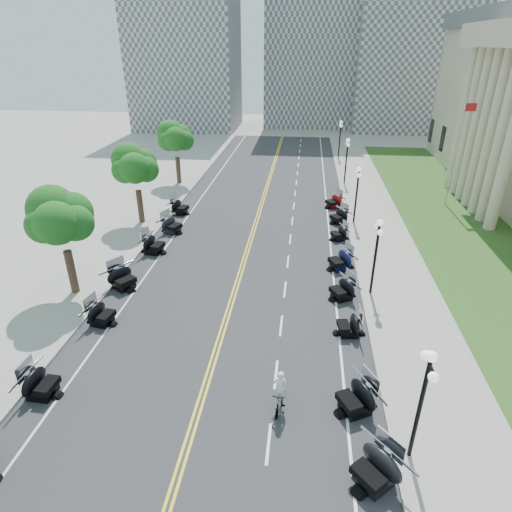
{
  "coord_description": "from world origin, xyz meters",
  "views": [
    {
      "loc": [
        4.07,
        -19.87,
        14.26
      ],
      "look_at": [
        1.24,
        4.62,
        2.0
      ],
      "focal_mm": 30.0,
      "sensor_mm": 36.0,
      "label": 1
    }
  ],
  "objects_px": {
    "flagpole": "(455,154)",
    "motorcycle_n_3": "(376,468)",
    "cyclist_rider": "(281,374)",
    "bicycle": "(280,399)"
  },
  "relations": [
    {
      "from": "flagpole",
      "to": "bicycle",
      "type": "distance_m",
      "value": 31.93
    },
    {
      "from": "flagpole",
      "to": "bicycle",
      "type": "relative_size",
      "value": 5.57
    },
    {
      "from": "motorcycle_n_3",
      "to": "cyclist_rider",
      "type": "height_order",
      "value": "cyclist_rider"
    },
    {
      "from": "bicycle",
      "to": "cyclist_rider",
      "type": "distance_m",
      "value": 1.39
    },
    {
      "from": "motorcycle_n_3",
      "to": "bicycle",
      "type": "xyz_separation_m",
      "value": [
        -3.6,
        3.13,
        -0.24
      ]
    },
    {
      "from": "motorcycle_n_3",
      "to": "cyclist_rider",
      "type": "xyz_separation_m",
      "value": [
        -3.6,
        3.13,
        1.15
      ]
    },
    {
      "from": "flagpole",
      "to": "motorcycle_n_3",
      "type": "xyz_separation_m",
      "value": [
        -10.89,
        -31.23,
        -4.22
      ]
    },
    {
      "from": "motorcycle_n_3",
      "to": "cyclist_rider",
      "type": "relative_size",
      "value": 1.31
    },
    {
      "from": "flagpole",
      "to": "bicycle",
      "type": "xyz_separation_m",
      "value": [
        -14.48,
        -28.1,
        -4.46
      ]
    },
    {
      "from": "cyclist_rider",
      "to": "bicycle",
      "type": "bearing_deg",
      "value": -0.0
    }
  ]
}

